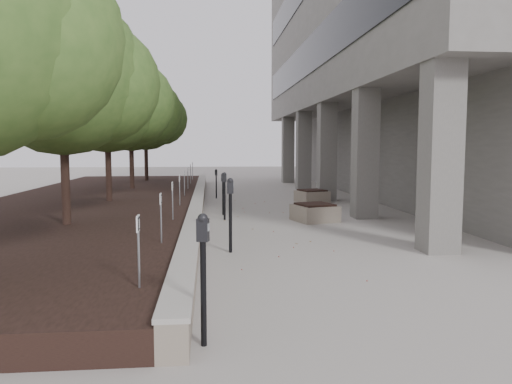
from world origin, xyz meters
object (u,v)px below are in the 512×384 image
parking_meter_4 (223,194)px  parking_meter_5 (216,184)px  crabapple_tree_2 (63,108)px  crabapple_tree_5 (146,130)px  planter_back (312,196)px  parking_meter_3 (225,196)px  crabapple_tree_3 (107,120)px  parking_meter_1 (203,280)px  crabapple_tree_4 (131,126)px  parking_meter_2 (230,215)px  planter_front (315,212)px

parking_meter_4 → parking_meter_5: (-0.15, 5.16, -0.06)m
crabapple_tree_2 → crabapple_tree_5: 15.00m
parking_meter_5 → planter_back: parking_meter_5 is taller
parking_meter_3 → crabapple_tree_5: bearing=116.6°
crabapple_tree_3 → planter_back: size_ratio=4.96×
crabapple_tree_5 → crabapple_tree_2: bearing=-90.0°
parking_meter_1 → parking_meter_4: bearing=103.2°
crabapple_tree_5 → parking_meter_1: 21.88m
crabapple_tree_3 → parking_meter_1: crabapple_tree_3 is taller
crabapple_tree_2 → crabapple_tree_4: same height
crabapple_tree_2 → planter_back: size_ratio=4.96×
crabapple_tree_5 → planter_back: 11.06m
parking_meter_5 → crabapple_tree_4: bearing=174.2°
parking_meter_4 → crabapple_tree_5: bearing=100.8°
parking_meter_1 → crabapple_tree_2: bearing=133.0°
parking_meter_1 → parking_meter_2: 4.89m
crabapple_tree_3 → parking_meter_1: bearing=-74.0°
parking_meter_1 → parking_meter_3: 9.53m
crabapple_tree_2 → parking_meter_1: 7.66m
crabapple_tree_4 → crabapple_tree_5: bearing=90.0°
parking_meter_2 → planter_back: bearing=69.9°
crabapple_tree_2 → parking_meter_1: crabapple_tree_2 is taller
planter_front → crabapple_tree_5: bearing=117.5°
parking_meter_5 → planter_front: 7.33m
parking_meter_1 → parking_meter_5: 15.73m
parking_meter_3 → parking_meter_4: parking_meter_3 is taller
parking_meter_1 → parking_meter_4: (0.52, 10.57, -0.06)m
crabapple_tree_5 → planter_back: bearing=-45.7°
crabapple_tree_5 → parking_meter_1: (3.30, -21.50, -2.36)m
parking_meter_2 → parking_meter_3: bearing=91.8°
crabapple_tree_2 → crabapple_tree_5: bearing=90.0°
parking_meter_1 → parking_meter_3: size_ratio=1.03×
parking_meter_3 → parking_meter_5: (-0.16, 6.21, -0.10)m
crabapple_tree_2 → planter_front: 7.54m
crabapple_tree_5 → parking_meter_1: bearing=-81.3°
crabapple_tree_5 → parking_meter_3: bearing=-72.3°
planter_back → crabapple_tree_2: bearing=-135.4°
crabapple_tree_3 → parking_meter_5: 6.12m
planter_front → planter_back: 4.96m
crabapple_tree_3 → parking_meter_4: (3.82, -0.93, -2.43)m
parking_meter_2 → parking_meter_3: (0.02, 4.66, -0.06)m
planter_back → parking_meter_5: bearing=153.8°
parking_meter_2 → parking_meter_5: (-0.14, 10.87, -0.16)m
parking_meter_1 → planter_front: parking_meter_1 is taller
crabapple_tree_3 → parking_meter_2: (3.81, -6.64, -2.33)m
crabapple_tree_5 → planter_back: size_ratio=4.96×
crabapple_tree_2 → parking_meter_4: size_ratio=3.93×
parking_meter_5 → parking_meter_1: bearing=-85.2°
planter_back → crabapple_tree_3: bearing=-162.5°
crabapple_tree_2 → parking_meter_2: 4.76m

